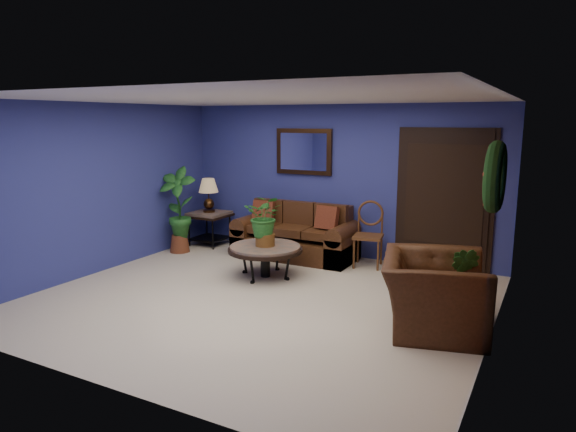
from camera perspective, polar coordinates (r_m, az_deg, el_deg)
The scene contains 18 objects.
floor at distance 6.65m, azimuth -3.14°, elevation -9.18°, with size 5.50×5.50×0.00m, color #C0B69F.
wall_back at distance 8.55m, azimuth 5.47°, elevation 3.88°, with size 5.50×0.04×2.50m, color navy.
wall_left at distance 8.09m, azimuth -20.18°, elevation 2.89°, with size 0.04×5.00×2.50m, color navy.
wall_right_brick at distance 5.46m, azimuth 22.28°, elevation -0.75°, with size 0.04×5.00×2.50m, color brown.
ceiling at distance 6.26m, azimuth -3.38°, elevation 12.90°, with size 5.50×5.00×0.02m, color white.
crown_molding at distance 5.37m, azimuth 22.86°, elevation 11.71°, with size 0.03×5.00×0.14m, color white.
wall_mirror at distance 8.72m, azimuth 1.75°, elevation 7.16°, with size 1.02×0.06×0.77m, color #402512.
closet_door at distance 8.05m, azimuth 16.95°, elevation 1.60°, with size 1.44×0.06×2.18m, color black.
wreath at distance 5.45m, azimuth 22.04°, elevation 4.04°, with size 0.72×0.72×0.16m, color black.
sofa at distance 8.55m, azimuth 0.97°, elevation -2.56°, with size 2.01×0.87×0.90m.
coffee_table at distance 7.43m, azimuth -2.55°, elevation -3.75°, with size 1.08×1.08×0.46m.
end_table at distance 9.41m, azimuth -8.73°, elevation -0.41°, with size 0.66×0.66×0.61m.
table_lamp at distance 9.33m, azimuth -8.82°, elevation 2.75°, with size 0.35×0.35×0.59m.
side_chair at distance 8.06m, azimuth 8.99°, elevation -1.50°, with size 0.50×0.50×1.01m.
armchair at distance 5.85m, azimuth 15.87°, elevation -8.23°, with size 1.24×1.08×0.81m, color #462414.
coffee_plant at distance 7.33m, azimuth -2.58°, elevation -0.23°, with size 0.66×0.61×0.74m.
floor_plant at distance 6.22m, azimuth 18.60°, elevation -6.84°, with size 0.41×0.35×0.85m.
tall_plant at distance 8.94m, azimuth -12.10°, elevation 1.05°, with size 0.70×0.53×1.47m.
Camera 1 is at (3.24, -5.34, 2.26)m, focal length 32.00 mm.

